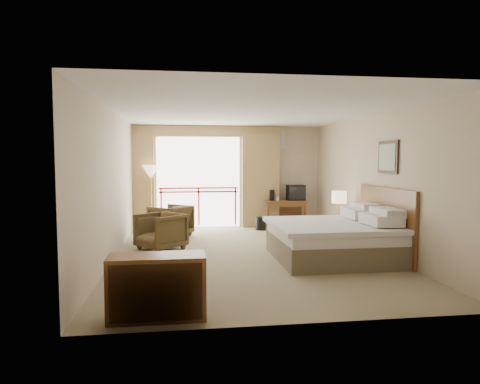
{
  "coord_description": "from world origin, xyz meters",
  "views": [
    {
      "loc": [
        -1.26,
        -7.95,
        1.81
      ],
      "look_at": [
        -0.11,
        0.4,
        1.17
      ],
      "focal_mm": 32.0,
      "sensor_mm": 36.0,
      "label": 1
    }
  ],
  "objects": [
    {
      "name": "table_lamp",
      "position": [
        2.16,
        0.97,
        0.98
      ],
      "size": [
        0.32,
        0.32,
        0.56
      ],
      "rotation": [
        0.0,
        0.0,
        -0.06
      ],
      "color": "tan",
      "rests_on": "nightstand"
    },
    {
      "name": "armchair_near",
      "position": [
        -1.68,
        0.66,
        0.0
      ],
      "size": [
        1.13,
        1.13,
        0.74
      ],
      "primitive_type": "imported",
      "rotation": [
        0.0,
        0.0,
        -0.89
      ],
      "color": "#41321A",
      "rests_on": "floor"
    },
    {
      "name": "bed",
      "position": [
        1.5,
        -0.6,
        0.38
      ],
      "size": [
        2.13,
        2.06,
        0.97
      ],
      "color": "brown",
      "rests_on": "floor"
    },
    {
      "name": "cup",
      "position": [
        1.28,
        3.11,
        0.77
      ],
      "size": [
        0.09,
        0.09,
        0.11
      ],
      "primitive_type": "cylinder",
      "rotation": [
        0.0,
        0.0,
        0.15
      ],
      "color": "white",
      "rests_on": "desk"
    },
    {
      "name": "curtain_left",
      "position": [
        -2.45,
        3.35,
        1.25
      ],
      "size": [
        1.0,
        0.26,
        2.5
      ],
      "primitive_type": "cube",
      "color": "#987C4F",
      "rests_on": "wall_back"
    },
    {
      "name": "balcony_door",
      "position": [
        -0.8,
        3.48,
        1.2
      ],
      "size": [
        2.4,
        0.0,
        2.4
      ],
      "primitive_type": "plane",
      "rotation": [
        1.57,
        0.0,
        0.0
      ],
      "color": "white",
      "rests_on": "wall_back"
    },
    {
      "name": "wall_left",
      "position": [
        -2.5,
        0.0,
        1.35
      ],
      "size": [
        0.0,
        7.0,
        7.0
      ],
      "primitive_type": "plane",
      "rotation": [
        1.57,
        0.0,
        1.57
      ],
      "color": "#C7B293",
      "rests_on": "ground"
    },
    {
      "name": "wall_back",
      "position": [
        0.0,
        3.5,
        1.35
      ],
      "size": [
        5.0,
        0.0,
        5.0
      ],
      "primitive_type": "plane",
      "rotation": [
        1.57,
        0.0,
        0.0
      ],
      "color": "#C7B293",
      "rests_on": "ground"
    },
    {
      "name": "ceiling",
      "position": [
        0.0,
        0.0,
        2.7
      ],
      "size": [
        7.0,
        7.0,
        0.0
      ],
      "primitive_type": "plane",
      "rotation": [
        3.14,
        0.0,
        0.0
      ],
      "color": "white",
      "rests_on": "wall_back"
    },
    {
      "name": "armchair_far",
      "position": [
        -1.52,
        2.13,
        0.0
      ],
      "size": [
        1.14,
        1.14,
        0.75
      ],
      "primitive_type": "imported",
      "rotation": [
        0.0,
        0.0,
        -2.26
      ],
      "color": "#41321A",
      "rests_on": "floor"
    },
    {
      "name": "framed_art",
      "position": [
        2.47,
        -0.6,
        1.85
      ],
      "size": [
        0.04,
        0.72,
        0.6
      ],
      "color": "black",
      "rests_on": "wall_right"
    },
    {
      "name": "curtain_right",
      "position": [
        0.85,
        3.35,
        1.25
      ],
      "size": [
        1.0,
        0.26,
        2.5
      ],
      "primitive_type": "cube",
      "color": "#987C4F",
      "rests_on": "wall_back"
    },
    {
      "name": "tv",
      "position": [
        1.78,
        3.16,
        0.92
      ],
      "size": [
        0.46,
        0.36,
        0.41
      ],
      "rotation": [
        0.0,
        0.0,
        0.13
      ],
      "color": "black",
      "rests_on": "desk"
    },
    {
      "name": "book",
      "position": [
        -1.77,
        1.3,
        0.57
      ],
      "size": [
        0.25,
        0.29,
        0.02
      ],
      "primitive_type": "imported",
      "rotation": [
        0.0,
        0.0,
        0.34
      ],
      "color": "white",
      "rests_on": "side_table"
    },
    {
      "name": "wastebasket",
      "position": [
        0.76,
        2.77,
        0.17
      ],
      "size": [
        0.28,
        0.28,
        0.33
      ],
      "primitive_type": "cylinder",
      "rotation": [
        0.0,
        0.0,
        -0.07
      ],
      "color": "black",
      "rests_on": "floor"
    },
    {
      "name": "balcony_railing",
      "position": [
        -0.8,
        3.46,
        0.81
      ],
      "size": [
        2.09,
        0.03,
        1.02
      ],
      "color": "#B0140F",
      "rests_on": "wall_back"
    },
    {
      "name": "floor_lamp",
      "position": [
        -2.03,
        3.13,
        1.43
      ],
      "size": [
        0.42,
        0.42,
        1.67
      ],
      "rotation": [
        0.0,
        0.0,
        0.35
      ],
      "color": "tan",
      "rests_on": "floor"
    },
    {
      "name": "valance",
      "position": [
        -0.8,
        3.38,
        2.55
      ],
      "size": [
        4.4,
        0.22,
        0.28
      ],
      "primitive_type": "cube",
      "color": "#987C4F",
      "rests_on": "wall_back"
    },
    {
      "name": "desk",
      "position": [
        1.48,
        3.21,
        0.56
      ],
      "size": [
        1.1,
        0.53,
        0.72
      ],
      "rotation": [
        0.0,
        0.0,
        -0.02
      ],
      "color": "brown",
      "rests_on": "floor"
    },
    {
      "name": "floor",
      "position": [
        0.0,
        0.0,
        0.0
      ],
      "size": [
        7.0,
        7.0,
        0.0
      ],
      "primitive_type": "plane",
      "color": "#847958",
      "rests_on": "ground"
    },
    {
      "name": "dresser",
      "position": [
        -1.54,
        -3.11,
        0.36
      ],
      "size": [
        1.09,
        0.46,
        0.73
      ],
      "rotation": [
        0.0,
        0.0,
        -0.01
      ],
      "color": "brown",
      "rests_on": "floor"
    },
    {
      "name": "coffee_maker",
      "position": [
        1.13,
        3.16,
        0.86
      ],
      "size": [
        0.16,
        0.16,
        0.29
      ],
      "primitive_type": "cylinder",
      "rotation": [
        0.0,
        0.0,
        -0.26
      ],
      "color": "black",
      "rests_on": "desk"
    },
    {
      "name": "phone",
      "position": [
        2.11,
        0.77,
        0.58
      ],
      "size": [
        0.21,
        0.19,
        0.08
      ],
      "primitive_type": "cube",
      "rotation": [
        0.0,
        0.0,
        0.37
      ],
      "color": "black",
      "rests_on": "nightstand"
    },
    {
      "name": "headboard",
      "position": [
        2.46,
        -0.6,
        0.65
      ],
      "size": [
        0.06,
        2.1,
        1.3
      ],
      "primitive_type": "cube",
      "color": "brown",
      "rests_on": "wall_right"
    },
    {
      "name": "side_table",
      "position": [
        -1.77,
        1.3,
        0.39
      ],
      "size": [
        0.52,
        0.52,
        0.56
      ],
      "rotation": [
        0.0,
        0.0,
        0.35
      ],
      "color": "black",
      "rests_on": "floor"
    },
    {
      "name": "nightstand",
      "position": [
        2.16,
        0.92,
        0.27
      ],
      "size": [
        0.39,
        0.46,
        0.54
      ],
      "primitive_type": "cube",
      "rotation": [
        0.0,
        0.0,
        0.04
      ],
      "color": "brown",
      "rests_on": "floor"
    },
    {
      "name": "wall_front",
      "position": [
        0.0,
        -3.5,
        1.35
      ],
      "size": [
        5.0,
        0.0,
        5.0
      ],
      "primitive_type": "plane",
      "rotation": [
        -1.57,
        0.0,
        0.0
      ],
      "color": "#C7B293",
      "rests_on": "ground"
    },
    {
      "name": "wall_right",
      "position": [
        2.5,
        0.0,
        1.35
      ],
      "size": [
        0.0,
        7.0,
        7.0
      ],
      "primitive_type": "plane",
      "rotation": [
        1.57,
        0.0,
        -1.57
      ],
      "color": "#C7B293",
      "rests_on": "ground"
    },
    {
      "name": "hvac_vent",
      "position": [
        1.3,
        3.47,
        2.35
      ],
      "size": [
        0.5,
        0.04,
        0.5
      ],
      "primitive_type": "cube",
      "color": "silver",
      "rests_on": "wall_back"
    }
  ]
}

